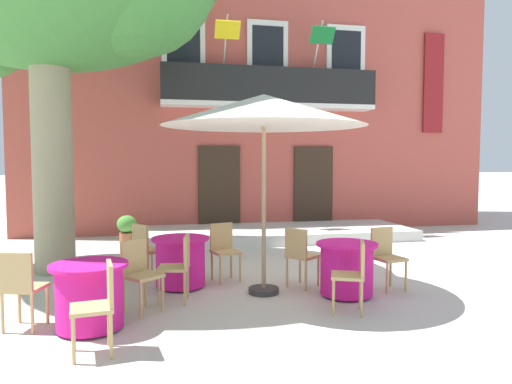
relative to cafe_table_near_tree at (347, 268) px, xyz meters
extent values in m
plane|color=beige|center=(-0.45, 1.20, -0.39)|extent=(120.00, 120.00, 0.00)
cube|color=#B24C42|center=(0.30, 8.20, 3.36)|extent=(13.00, 4.00, 7.50)
cube|color=#332319|center=(-1.00, 6.17, 0.76)|extent=(1.10, 0.08, 2.30)
cube|color=#332319|center=(1.60, 6.17, 0.76)|extent=(1.10, 0.08, 2.30)
cube|color=silver|center=(-1.90, 6.16, 4.26)|extent=(1.10, 0.08, 1.90)
cube|color=black|center=(-1.90, 6.13, 4.26)|extent=(0.84, 0.04, 1.60)
cube|color=silver|center=(0.30, 6.16, 4.26)|extent=(1.10, 0.08, 1.90)
cube|color=black|center=(0.30, 6.13, 4.26)|extent=(0.84, 0.04, 1.60)
cube|color=silver|center=(2.50, 6.16, 4.26)|extent=(1.10, 0.08, 1.90)
cube|color=black|center=(2.50, 6.13, 4.26)|extent=(0.84, 0.04, 1.60)
cube|color=silver|center=(0.30, 5.87, 2.95)|extent=(5.60, 0.65, 0.12)
cube|color=black|center=(0.30, 5.58, 3.46)|extent=(5.60, 0.06, 0.90)
cylinder|color=#B2B2B7|center=(-0.90, 5.70, 4.36)|extent=(0.04, 0.95, 1.33)
cube|color=yellow|center=(-0.90, 5.25, 4.66)|extent=(0.60, 0.29, 0.38)
cylinder|color=#B2B2B7|center=(1.50, 5.70, 4.36)|extent=(0.04, 0.95, 1.33)
cube|color=#146B2D|center=(1.50, 5.25, 4.66)|extent=(0.60, 0.29, 0.38)
cylinder|color=slate|center=(-2.00, 5.90, 3.13)|extent=(0.28, 0.28, 0.25)
ellipsoid|color=#4C8E38|center=(-2.00, 5.90, 3.45)|extent=(0.37, 0.37, 0.37)
cylinder|color=slate|center=(0.30, 5.90, 3.16)|extent=(0.24, 0.24, 0.30)
ellipsoid|color=#4C8E38|center=(0.30, 5.90, 3.51)|extent=(0.32, 0.32, 0.40)
cylinder|color=slate|center=(2.60, 5.90, 3.14)|extent=(0.28, 0.28, 0.27)
ellipsoid|color=#2D7533|center=(2.60, 5.90, 3.48)|extent=(0.37, 0.37, 0.40)
cube|color=maroon|center=(5.17, 6.14, 3.73)|extent=(0.60, 0.06, 2.80)
cube|color=silver|center=(0.30, 5.03, -0.27)|extent=(6.52, 2.34, 0.25)
cylinder|color=gray|center=(-4.34, 2.38, 1.40)|extent=(0.66, 0.66, 3.59)
cylinder|color=#DB1984|center=(0.00, 0.00, -0.02)|extent=(0.74, 0.74, 0.68)
cylinder|color=#DB1984|center=(0.00, 0.00, 0.35)|extent=(0.86, 0.86, 0.04)
cylinder|color=#2D2823|center=(0.00, 0.00, -0.38)|extent=(0.44, 0.44, 0.03)
cylinder|color=tan|center=(-0.50, -0.79, -0.17)|extent=(0.04, 0.04, 0.45)
cylinder|color=tan|center=(-0.38, -0.47, -0.17)|extent=(0.04, 0.04, 0.45)
cylinder|color=tan|center=(-0.19, -0.92, -0.17)|extent=(0.04, 0.04, 0.45)
cylinder|color=tan|center=(-0.06, -0.60, -0.17)|extent=(0.04, 0.04, 0.45)
cube|color=tan|center=(-0.28, -0.70, 0.08)|extent=(0.52, 0.52, 0.04)
cube|color=tan|center=(-0.11, -0.76, 0.31)|extent=(0.18, 0.37, 0.42)
cylinder|color=tan|center=(0.94, 0.02, -0.17)|extent=(0.04, 0.04, 0.45)
cylinder|color=tan|center=(0.60, -0.05, -0.17)|extent=(0.04, 0.04, 0.45)
cylinder|color=tan|center=(0.87, 0.35, -0.17)|extent=(0.04, 0.04, 0.45)
cylinder|color=tan|center=(0.53, 0.29, -0.17)|extent=(0.04, 0.04, 0.45)
cube|color=tan|center=(0.73, 0.15, 0.08)|extent=(0.47, 0.47, 0.04)
cube|color=tan|center=(0.70, 0.33, 0.31)|extent=(0.38, 0.12, 0.42)
cylinder|color=tan|center=(-0.43, 0.83, -0.17)|extent=(0.04, 0.04, 0.45)
cylinder|color=tan|center=(-0.22, 0.56, -0.17)|extent=(0.04, 0.04, 0.45)
cylinder|color=tan|center=(-0.70, 0.62, -0.17)|extent=(0.04, 0.04, 0.45)
cylinder|color=tan|center=(-0.49, 0.35, -0.17)|extent=(0.04, 0.04, 0.45)
cube|color=tan|center=(-0.46, 0.59, 0.08)|extent=(0.56, 0.56, 0.04)
cube|color=tan|center=(-0.60, 0.48, 0.31)|extent=(0.27, 0.32, 0.42)
cylinder|color=#DB1984|center=(-2.28, 0.95, -0.02)|extent=(0.74, 0.74, 0.68)
cylinder|color=#DB1984|center=(-2.28, 0.95, 0.35)|extent=(0.86, 0.86, 0.04)
cylinder|color=#2D2823|center=(-2.28, 0.95, -0.38)|extent=(0.44, 0.44, 0.03)
cylinder|color=tan|center=(-2.61, 0.07, -0.17)|extent=(0.04, 0.04, 0.45)
cylinder|color=tan|center=(-2.55, 0.40, -0.17)|extent=(0.04, 0.04, 0.45)
cylinder|color=tan|center=(-2.27, 0.01, -0.17)|extent=(0.04, 0.04, 0.45)
cylinder|color=tan|center=(-2.21, 0.34, -0.17)|extent=(0.04, 0.04, 0.45)
cube|color=tan|center=(-2.41, 0.21, 0.08)|extent=(0.46, 0.46, 0.04)
cube|color=tan|center=(-2.23, 0.18, 0.31)|extent=(0.11, 0.38, 0.42)
cylinder|color=tan|center=(-1.35, 1.03, -0.17)|extent=(0.04, 0.04, 0.45)
cylinder|color=tan|center=(-1.67, 0.94, -0.17)|extent=(0.04, 0.04, 0.45)
cylinder|color=tan|center=(-1.44, 1.36, -0.17)|extent=(0.04, 0.04, 0.45)
cylinder|color=tan|center=(-1.77, 1.27, -0.17)|extent=(0.04, 0.04, 0.45)
cube|color=tan|center=(-1.56, 1.15, 0.08)|extent=(0.49, 0.49, 0.04)
cube|color=tan|center=(-1.61, 1.32, 0.31)|extent=(0.38, 0.14, 0.42)
cylinder|color=tan|center=(-2.71, 1.77, -0.17)|extent=(0.04, 0.04, 0.45)
cylinder|color=tan|center=(-2.50, 1.51, -0.17)|extent=(0.04, 0.04, 0.45)
cylinder|color=tan|center=(-2.98, 1.56, -0.17)|extent=(0.04, 0.04, 0.45)
cylinder|color=tan|center=(-2.77, 1.30, -0.17)|extent=(0.04, 0.04, 0.45)
cube|color=tan|center=(-2.74, 1.53, 0.08)|extent=(0.56, 0.56, 0.04)
cube|color=tan|center=(-2.88, 1.42, 0.31)|extent=(0.27, 0.32, 0.42)
cylinder|color=#DB1984|center=(-3.37, -0.66, -0.02)|extent=(0.74, 0.74, 0.68)
cylinder|color=#DB1984|center=(-3.37, -0.66, 0.35)|extent=(0.86, 0.86, 0.04)
cylinder|color=#2D2823|center=(-3.37, -0.66, -0.38)|extent=(0.44, 0.44, 0.03)
cylinder|color=tan|center=(-4.22, -0.26, -0.17)|extent=(0.04, 0.04, 0.45)
cylinder|color=tan|center=(-3.89, -0.35, -0.17)|extent=(0.04, 0.04, 0.45)
cylinder|color=tan|center=(-4.31, -0.59, -0.17)|extent=(0.04, 0.04, 0.45)
cylinder|color=tan|center=(-3.98, -0.68, -0.17)|extent=(0.04, 0.04, 0.45)
cube|color=tan|center=(-4.10, -0.47, 0.08)|extent=(0.49, 0.49, 0.04)
cube|color=tan|center=(-4.15, -0.64, 0.31)|extent=(0.38, 0.14, 0.42)
cylinder|color=tan|center=(-3.40, -1.60, -0.17)|extent=(0.04, 0.04, 0.45)
cylinder|color=tan|center=(-3.45, -1.26, -0.17)|extent=(0.04, 0.04, 0.45)
cylinder|color=tan|center=(-3.06, -1.54, -0.17)|extent=(0.04, 0.04, 0.45)
cylinder|color=tan|center=(-3.12, -1.21, -0.17)|extent=(0.04, 0.04, 0.45)
cube|color=tan|center=(-3.26, -1.40, 0.08)|extent=(0.46, 0.46, 0.04)
cube|color=tan|center=(-3.08, -1.38, 0.31)|extent=(0.10, 0.38, 0.42)
cylinder|color=tan|center=(-2.56, -0.20, -0.17)|extent=(0.04, 0.04, 0.45)
cylinder|color=tan|center=(-2.82, -0.42, -0.17)|extent=(0.04, 0.04, 0.45)
cylinder|color=tan|center=(-2.78, 0.06, -0.17)|extent=(0.04, 0.04, 0.45)
cylinder|color=tan|center=(-3.04, -0.16, -0.17)|extent=(0.04, 0.04, 0.45)
cube|color=tan|center=(-2.80, -0.18, 0.08)|extent=(0.56, 0.56, 0.04)
cube|color=tan|center=(-2.92, -0.04, 0.31)|extent=(0.32, 0.28, 0.42)
cylinder|color=#997A56|center=(-1.12, 0.37, 0.88)|extent=(0.06, 0.06, 2.55)
cylinder|color=#333333|center=(-1.12, 0.37, -0.35)|extent=(0.44, 0.44, 0.08)
cone|color=silver|center=(-1.12, 0.37, 2.23)|extent=(2.90, 2.90, 0.45)
cylinder|color=#995638|center=(-3.31, 5.07, -0.27)|extent=(0.34, 0.34, 0.25)
ellipsoid|color=#4C8E38|center=(-3.31, 5.07, 0.06)|extent=(0.45, 0.45, 0.40)
camera|label=1|loc=(-2.61, -6.17, 1.52)|focal=33.07mm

